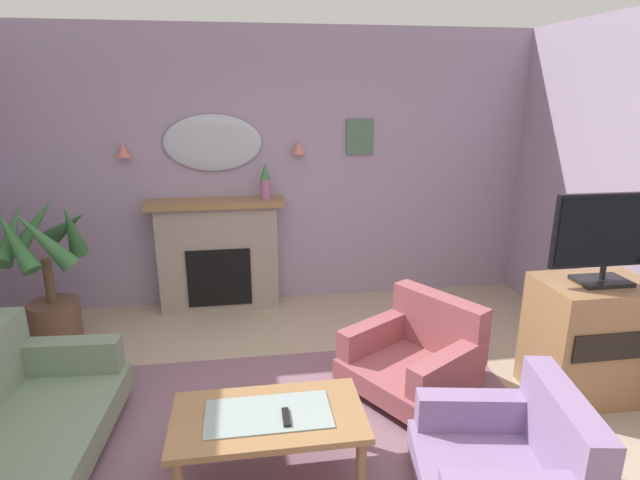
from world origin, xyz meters
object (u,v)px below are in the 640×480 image
tv_cabinet (590,339)px  tv_flatscreen (609,236)px  wall_mirror (213,143)px  wall_sconce_left (123,150)px  coffee_table (269,423)px  armchair_in_corner (417,353)px  armchair_near_fireplace (511,460)px  wall_sconce_right (298,147)px  framed_picture (360,137)px  mantel_vase_right (265,181)px  potted_plant_tall_palm (47,271)px  fireplace (219,256)px  tv_remote (286,418)px

tv_cabinet → tv_flatscreen: (0.00, -0.02, 0.80)m
wall_mirror → wall_sconce_left: (-0.85, -0.05, -0.05)m
coffee_table → armchair_in_corner: (1.16, 0.77, -0.08)m
armchair_near_fireplace → tv_cabinet: tv_cabinet is taller
wall_mirror → wall_sconce_right: bearing=-3.4°
framed_picture → coffee_table: framed_picture is taller
coffee_table → tv_cabinet: tv_cabinet is taller
mantel_vase_right → potted_plant_tall_palm: bearing=-165.8°
coffee_table → armchair_near_fireplace: armchair_near_fireplace is taller
framed_picture → armchair_near_fireplace: (0.15, -3.11, -1.44)m
armchair_in_corner → wall_mirror: bearing=128.4°
armchair_near_fireplace → fireplace: bearing=119.1°
fireplace → armchair_near_fireplace: (1.65, -2.96, -0.27)m
fireplace → framed_picture: framed_picture is taller
wall_sconce_right → wall_sconce_left: bearing=180.0°
tv_remote → tv_flatscreen: tv_flatscreen is taller
armchair_in_corner → potted_plant_tall_palm: size_ratio=0.84×
coffee_table → potted_plant_tall_palm: size_ratio=0.83×
wall_sconce_right → potted_plant_tall_palm: bearing=-165.1°
mantel_vase_right → tv_flatscreen: tv_flatscreen is taller
coffee_table → mantel_vase_right: bearing=87.1°
potted_plant_tall_palm → armchair_in_corner: bearing=-22.7°
wall_mirror → tv_remote: size_ratio=6.00×
tv_remote → wall_sconce_left: bearing=115.9°
wall_mirror → coffee_table: 3.02m
armchair_near_fireplace → wall_sconce_left: bearing=129.3°
fireplace → framed_picture: 1.91m
wall_mirror → tv_remote: 3.07m
armchair_near_fireplace → tv_cabinet: bearing=40.0°
coffee_table → tv_remote: size_ratio=6.88×
wall_sconce_left → wall_sconce_right: (1.70, 0.00, 0.00)m
mantel_vase_right → wall_sconce_left: 1.39m
wall_sconce_left → armchair_in_corner: bearing=-38.3°
coffee_table → wall_sconce_right: bearing=79.7°
armchair_in_corner → fireplace: bearing=130.6°
tv_remote → potted_plant_tall_palm: (-1.94, 2.09, 0.22)m
framed_picture → armchair_in_corner: framed_picture is taller
tv_cabinet → tv_flatscreen: size_ratio=1.07×
coffee_table → potted_plant_tall_palm: (-1.84, 2.02, 0.29)m
framed_picture → tv_cabinet: 2.83m
tv_cabinet → coffee_table: bearing=-167.5°
coffee_table → armchair_near_fireplace: 1.34m
armchair_near_fireplace → potted_plant_tall_palm: potted_plant_tall_palm is taller
mantel_vase_right → tv_remote: 2.73m
framed_picture → wall_sconce_left: bearing=-178.5°
wall_sconce_right → armchair_near_fireplace: 3.43m
tv_remote → wall_sconce_right: bearing=81.9°
tv_cabinet → tv_remote: bearing=-165.5°
fireplace → tv_cabinet: (2.77, -2.02, -0.12)m
wall_sconce_left → tv_remote: 3.24m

